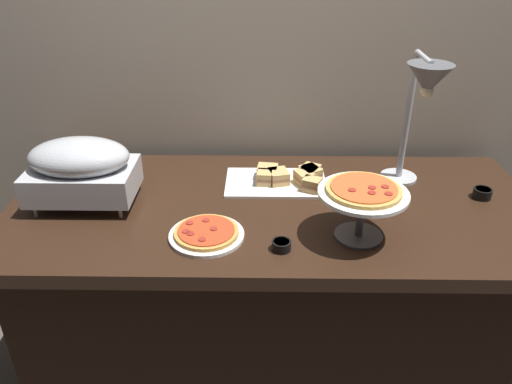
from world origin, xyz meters
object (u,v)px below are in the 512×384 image
(sauce_cup_near, at_px, (281,245))
(sauce_cup_far, at_px, (482,193))
(sandwich_platter, at_px, (286,178))
(heat_lamp, at_px, (423,93))
(chafing_dish, at_px, (81,168))
(pizza_plate_center, at_px, (363,197))
(pizza_plate_front, at_px, (206,234))

(sauce_cup_near, relative_size, sauce_cup_far, 0.91)
(sauce_cup_near, bearing_deg, sandwich_platter, 86.00)
(heat_lamp, relative_size, sandwich_platter, 1.31)
(chafing_dish, relative_size, heat_lamp, 0.73)
(sandwich_platter, relative_size, sauce_cup_far, 5.80)
(pizza_plate_center, distance_m, sandwich_platter, 0.44)
(pizza_plate_center, height_order, sandwich_platter, pizza_plate_center)
(pizza_plate_front, relative_size, sauce_cup_far, 3.66)
(sauce_cup_near, distance_m, sauce_cup_far, 0.82)
(pizza_plate_front, distance_m, sauce_cup_near, 0.25)
(sauce_cup_far, bearing_deg, pizza_plate_center, -151.99)
(heat_lamp, bearing_deg, sauce_cup_far, -4.20)
(pizza_plate_center, bearing_deg, sauce_cup_near, -163.05)
(heat_lamp, xyz_separation_m, sauce_cup_near, (-0.48, -0.36, -0.37))
(heat_lamp, height_order, pizza_plate_center, heat_lamp)
(heat_lamp, distance_m, sauce_cup_far, 0.46)
(chafing_dish, height_order, pizza_plate_front, chafing_dish)
(sauce_cup_near, bearing_deg, heat_lamp, 37.05)
(pizza_plate_front, relative_size, sandwich_platter, 0.63)
(heat_lamp, height_order, pizza_plate_front, heat_lamp)
(pizza_plate_center, relative_size, sauce_cup_far, 4.23)
(sandwich_platter, bearing_deg, pizza_plate_front, -125.87)
(pizza_plate_center, bearing_deg, sandwich_platter, 121.28)
(sandwich_platter, distance_m, sauce_cup_near, 0.44)
(chafing_dish, relative_size, pizza_plate_center, 1.30)
(heat_lamp, relative_size, sauce_cup_near, 8.33)
(pizza_plate_center, bearing_deg, sauce_cup_far, 28.01)
(sandwich_platter, height_order, sauce_cup_far, sandwich_platter)
(pizza_plate_front, distance_m, sauce_cup_far, 1.02)
(pizza_plate_center, xyz_separation_m, sauce_cup_near, (-0.25, -0.08, -0.13))
(heat_lamp, xyz_separation_m, sandwich_platter, (-0.45, 0.08, -0.37))
(sauce_cup_near, height_order, sauce_cup_far, sauce_cup_far)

